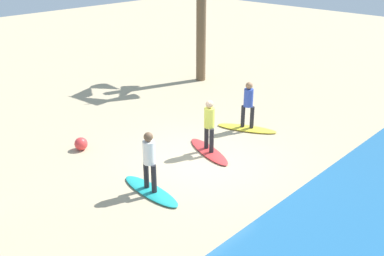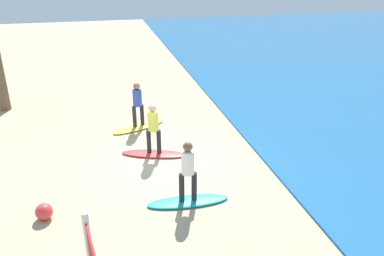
{
  "view_description": "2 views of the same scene",
  "coord_description": "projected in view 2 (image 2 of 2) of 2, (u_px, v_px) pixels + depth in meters",
  "views": [
    {
      "loc": [
        8.78,
        7.88,
        6.16
      ],
      "look_at": [
        -0.01,
        -0.56,
        0.86
      ],
      "focal_mm": 40.98,
      "sensor_mm": 36.0,
      "label": 1
    },
    {
      "loc": [
        10.43,
        -1.62,
        5.76
      ],
      "look_at": [
        0.31,
        0.83,
        1.14
      ],
      "focal_mm": 36.04,
      "sensor_mm": 36.0,
      "label": 2
    }
  ],
  "objects": [
    {
      "name": "surfer_yellow",
      "position": [
        137.0,
        101.0,
        13.82
      ],
      "size": [
        0.32,
        0.43,
        1.64
      ],
      "color": "#232328",
      "rests_on": "surfboard_yellow"
    },
    {
      "name": "surfboard_red",
      "position": [
        154.0,
        154.0,
        12.26
      ],
      "size": [
        1.2,
        2.17,
        0.09
      ],
      "primitive_type": "ellipsoid",
      "rotation": [
        0.0,
        0.0,
        1.25
      ],
      "color": "red",
      "rests_on": "ground"
    },
    {
      "name": "surfer_red",
      "position": [
        153.0,
        125.0,
        11.86
      ],
      "size": [
        0.32,
        0.44,
        1.64
      ],
      "color": "#232328",
      "rests_on": "surfboard_red"
    },
    {
      "name": "surfer_teal",
      "position": [
        188.0,
        168.0,
        9.47
      ],
      "size": [
        0.32,
        0.46,
        1.64
      ],
      "color": "#232328",
      "rests_on": "surfboard_teal"
    },
    {
      "name": "surfboard_teal",
      "position": [
        188.0,
        201.0,
        9.87
      ],
      "size": [
        0.67,
        2.13,
        0.09
      ],
      "primitive_type": "ellipsoid",
      "rotation": [
        0.0,
        0.0,
        1.52
      ],
      "color": "teal",
      "rests_on": "ground"
    },
    {
      "name": "surfboard_yellow",
      "position": [
        139.0,
        127.0,
        14.22
      ],
      "size": [
        1.37,
        2.14,
        0.09
      ],
      "primitive_type": "ellipsoid",
      "rotation": [
        0.0,
        0.0,
        1.99
      ],
      "color": "yellow",
      "rests_on": "ground"
    },
    {
      "name": "beach_ball",
      "position": [
        44.0,
        212.0,
        9.19
      ],
      "size": [
        0.41,
        0.41,
        0.41
      ],
      "primitive_type": "sphere",
      "color": "#E53838",
      "rests_on": "ground"
    },
    {
      "name": "ground_plane",
      "position": [
        164.0,
        160.0,
        11.95
      ],
      "size": [
        60.0,
        60.0,
        0.0
      ],
      "primitive_type": "plane",
      "color": "tan"
    }
  ]
}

